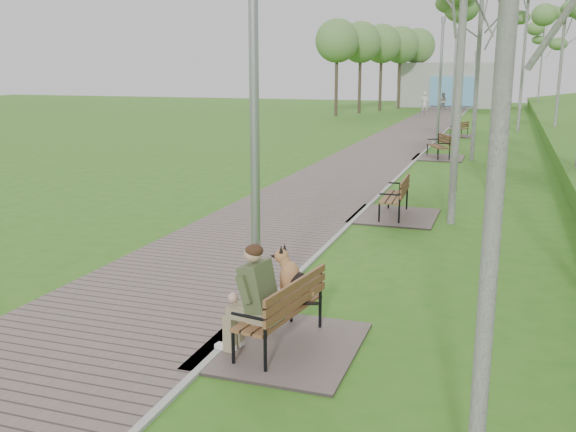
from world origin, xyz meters
TOP-DOWN VIEW (x-y plane):
  - ground at (0.00, 0.00)m, footprint 120.00×120.00m
  - walkway at (-1.75, 21.50)m, footprint 3.50×67.00m
  - kerb at (0.00, 21.50)m, footprint 0.10×67.00m
  - building_north at (-1.50, 50.97)m, footprint 10.00×5.20m
  - bench_main at (0.63, -4.11)m, footprint 1.95×2.16m
  - bench_second at (0.82, 3.94)m, footprint 1.99×2.21m
  - bench_third at (0.75, 14.93)m, footprint 1.93×2.14m
  - bench_far at (0.93, 23.89)m, footprint 1.57×1.74m
  - lamp_post_near at (0.21, -3.66)m, footprint 0.21×0.21m
  - lamp_post_second at (0.19, 19.95)m, footprint 0.23×0.23m
  - lamp_post_third at (0.23, 27.47)m, footprint 0.22×0.22m
  - lamp_post_far at (0.19, 50.12)m, footprint 0.19×0.19m
  - pedestrian_near at (-2.76, 38.78)m, footprint 0.73×0.57m
  - pedestrian_far at (-2.08, 45.75)m, footprint 0.73×0.57m
  - birch_mid_c at (2.09, 14.64)m, footprint 2.34×2.34m
  - birch_far_a at (5.51, 22.11)m, footprint 2.28×2.28m
  - birch_distant_b at (5.55, 45.10)m, footprint 2.28×2.28m

SIDE VIEW (x-z plane):
  - ground at x=0.00m, z-range 0.00..0.00m
  - walkway at x=-1.75m, z-range 0.00..0.04m
  - kerb at x=0.00m, z-range 0.00..0.05m
  - bench_far at x=0.93m, z-range -0.31..0.66m
  - bench_third at x=0.75m, z-range -0.37..0.81m
  - bench_second at x=0.82m, z-range -0.38..0.84m
  - bench_main at x=0.63m, z-range -0.37..1.33m
  - pedestrian_far at x=-2.08m, z-range 0.00..1.47m
  - pedestrian_near at x=-2.76m, z-range 0.00..1.79m
  - building_north at x=-1.50m, z-range -0.01..3.99m
  - lamp_post_far at x=0.19m, z-range -0.16..4.81m
  - lamp_post_near at x=0.21m, z-range -0.18..5.25m
  - lamp_post_third at x=0.23m, z-range -0.19..5.58m
  - lamp_post_second at x=0.19m, z-range -0.19..5.68m
  - birch_far_a at x=5.51m, z-range 2.13..9.61m
  - birch_mid_c at x=2.09m, z-range 2.14..9.66m
  - birch_distant_b at x=5.55m, z-range 2.37..10.70m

